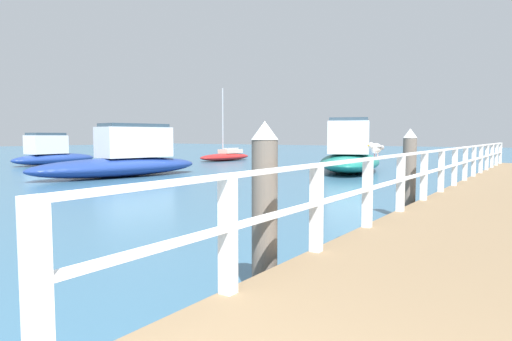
% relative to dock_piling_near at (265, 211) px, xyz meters
% --- Properties ---
extents(pier_railing, '(0.12, 22.95, 1.00)m').
position_rel_dock_piling_near_xyz_m(pier_railing, '(0.38, 8.64, 0.12)').
color(pier_railing, white).
rests_on(pier_railing, pier_deck).
extents(dock_piling_near, '(0.29, 0.29, 1.95)m').
position_rel_dock_piling_near_xyz_m(dock_piling_near, '(0.00, 0.00, 0.00)').
color(dock_piling_near, '#6B6056').
rests_on(dock_piling_near, ground_plane).
extents(dock_piling_far, '(0.29, 0.29, 1.95)m').
position_rel_dock_piling_near_xyz_m(dock_piling_far, '(0.00, 5.69, 0.00)').
color(dock_piling_far, '#6B6056').
rests_on(dock_piling_far, ground_plane).
extents(seagull_foreground, '(0.20, 0.48, 0.21)m').
position_rel_dock_piling_near_xyz_m(seagull_foreground, '(0.38, 2.43, 0.64)').
color(seagull_foreground, white).
rests_on(seagull_foreground, pier_railing).
extents(boat_0, '(5.53, 8.89, 2.66)m').
position_rel_dock_piling_near_xyz_m(boat_0, '(-6.10, 17.43, -0.10)').
color(boat_0, '#197266').
rests_on(boat_0, ground_plane).
extents(boat_2, '(2.00, 5.08, 5.26)m').
position_rel_dock_piling_near_xyz_m(boat_2, '(-17.66, 22.07, -0.66)').
color(boat_2, red).
rests_on(boat_2, ground_plane).
extents(boat_3, '(3.78, 8.25, 2.36)m').
position_rel_dock_piling_near_xyz_m(boat_3, '(-13.44, 9.22, -0.20)').
color(boat_3, navy).
rests_on(boat_3, ground_plane).
extents(boat_4, '(2.30, 5.86, 2.00)m').
position_rel_dock_piling_near_xyz_m(boat_4, '(-23.63, 12.08, -0.32)').
color(boat_4, navy).
rests_on(boat_4, ground_plane).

